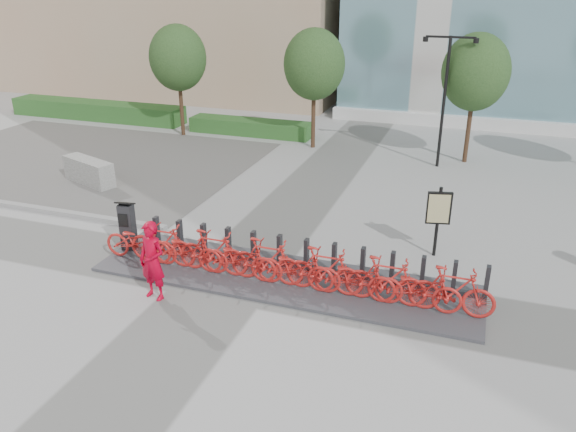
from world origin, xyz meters
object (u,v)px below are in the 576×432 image
(kiosk, at_px, (128,226))
(worker_red, at_px, (152,261))
(bike_0, at_px, (138,242))
(map_sign, at_px, (439,211))
(jersey_barrier, at_px, (89,171))

(kiosk, bearing_deg, worker_red, -51.86)
(bike_0, relative_size, map_sign, 0.99)
(map_sign, bearing_deg, jersey_barrier, 158.46)
(kiosk, bearing_deg, map_sign, 9.53)
(kiosk, bearing_deg, jersey_barrier, 128.91)
(worker_red, xyz_separation_m, jersey_barrier, (-6.57, 6.21, -0.50))
(bike_0, height_order, jersey_barrier, bike_0)
(bike_0, distance_m, jersey_barrier, 7.08)
(bike_0, height_order, worker_red, worker_red)
(worker_red, bearing_deg, map_sign, 47.78)
(bike_0, xyz_separation_m, map_sign, (7.29, 2.95, 0.71))
(bike_0, bearing_deg, kiosk, 52.92)
(worker_red, relative_size, map_sign, 0.97)
(bike_0, relative_size, kiosk, 1.37)
(kiosk, xyz_separation_m, worker_red, (1.96, -1.89, 0.19))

